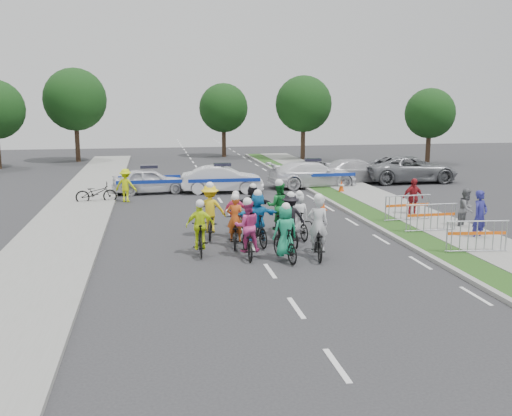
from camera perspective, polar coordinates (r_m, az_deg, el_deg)
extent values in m
plane|color=#28282B|center=(16.36, 1.41, -6.33)|extent=(90.00, 90.00, 0.00)
cube|color=gray|center=(22.45, 11.61, -1.70)|extent=(0.20, 60.00, 0.12)
cube|color=#244917|center=(22.72, 13.25, -1.63)|extent=(1.20, 60.00, 0.11)
cube|color=gray|center=(23.49, 17.28, -1.41)|extent=(2.40, 60.00, 0.13)
cube|color=gray|center=(21.11, -19.09, -2.84)|extent=(3.00, 60.00, 0.13)
imported|color=black|center=(17.78, 6.13, -3.26)|extent=(1.00, 2.06, 1.04)
imported|color=silver|center=(17.61, 6.21, -1.64)|extent=(0.69, 0.51, 1.73)
sphere|color=white|center=(17.41, 6.31, 0.97)|extent=(0.30, 0.30, 0.30)
imported|color=black|center=(17.30, 2.90, -3.61)|extent=(0.80, 1.78, 1.04)
imported|color=#1C9A69|center=(17.15, 2.95, -2.23)|extent=(0.84, 0.63, 1.55)
sphere|color=white|center=(16.95, 3.02, 0.11)|extent=(0.27, 0.27, 0.27)
imported|color=black|center=(17.72, -0.91, -3.36)|extent=(0.69, 1.87, 0.97)
imported|color=#CD3983|center=(17.55, -0.88, -1.80)|extent=(0.80, 0.63, 1.62)
sphere|color=white|center=(17.36, -0.86, 0.62)|extent=(0.28, 0.28, 0.28)
imported|color=black|center=(18.05, -5.58, -3.08)|extent=(0.55, 1.71, 1.02)
imported|color=#E1FF1A|center=(17.90, -5.60, -1.76)|extent=(0.91, 0.41, 1.53)
sphere|color=white|center=(17.71, -5.62, 0.44)|extent=(0.26, 0.26, 0.26)
imported|color=black|center=(19.17, 3.39, -2.33)|extent=(0.70, 1.83, 0.95)
imported|color=black|center=(19.02, 3.44, -0.91)|extent=(1.04, 0.63, 1.58)
sphere|color=white|center=(18.84, 3.50, 1.25)|extent=(0.27, 0.27, 0.27)
imported|color=black|center=(19.11, 0.12, -2.13)|extent=(0.82, 1.88, 1.09)
imported|color=#1B86D1|center=(18.97, 0.15, -0.83)|extent=(1.58, 0.74, 1.64)
sphere|color=white|center=(18.78, 0.18, 1.45)|extent=(0.28, 0.28, 0.28)
imported|color=black|center=(19.01, -2.12, -2.46)|extent=(0.90, 1.85, 0.93)
imported|color=#CF5219|center=(18.86, -2.10, -1.05)|extent=(0.62, 0.46, 1.55)
sphere|color=white|center=(18.68, -2.10, 1.07)|extent=(0.27, 0.27, 0.27)
imported|color=black|center=(20.10, 4.23, -1.68)|extent=(0.74, 1.70, 0.99)
imported|color=white|center=(19.97, 4.28, -0.51)|extent=(0.79, 0.59, 1.48)
sphere|color=white|center=(19.80, 4.35, 1.38)|extent=(0.26, 0.26, 0.26)
imported|color=black|center=(20.70, 2.24, -1.20)|extent=(1.04, 2.09, 1.05)
imported|color=#188635|center=(20.55, 2.28, 0.21)|extent=(0.95, 0.80, 1.75)
sphere|color=white|center=(20.37, 2.33, 2.50)|extent=(0.30, 0.30, 0.30)
imported|color=black|center=(20.27, -2.06, -1.58)|extent=(0.75, 1.66, 0.97)
imported|color=#FC468E|center=(20.14, -2.05, -0.44)|extent=(0.90, 0.51, 1.45)
sphere|color=white|center=(19.97, -2.04, 1.39)|extent=(0.25, 0.25, 0.25)
imported|color=black|center=(20.32, -4.61, -1.49)|extent=(0.95, 2.04, 1.03)
imported|color=yellow|center=(20.17, -4.61, -0.06)|extent=(1.19, 0.78, 1.72)
sphere|color=white|center=(19.99, -4.63, 2.21)|extent=(0.30, 0.30, 0.30)
imported|color=black|center=(21.71, -0.35, -0.72)|extent=(0.70, 1.71, 1.00)
imported|color=black|center=(21.58, -0.33, 0.37)|extent=(1.43, 0.63, 1.49)
sphere|color=white|center=(21.42, -0.30, 2.16)|extent=(0.26, 0.26, 0.26)
imported|color=silver|center=(30.45, -10.60, 2.70)|extent=(4.02, 1.96, 1.32)
imported|color=silver|center=(30.20, -3.38, 2.88)|extent=(4.39, 1.89, 1.41)
imported|color=silver|center=(32.18, 5.68, 3.38)|extent=(5.21, 2.49, 1.47)
imported|color=#B3B2B8|center=(34.41, 9.99, 3.69)|extent=(5.08, 2.69, 1.40)
imported|color=slate|center=(35.24, 15.13, 3.78)|extent=(5.67, 2.65, 1.57)
imported|color=navy|center=(21.18, 21.49, -0.70)|extent=(0.76, 0.64, 1.76)
imported|color=slate|center=(22.85, 20.28, -0.10)|extent=(0.96, 0.92, 1.55)
imported|color=maroon|center=(24.59, 15.42, 0.99)|extent=(0.99, 0.51, 1.63)
imported|color=#C8DF0B|center=(28.03, -12.89, 2.22)|extent=(1.17, 0.91, 1.60)
cube|color=#F24C0C|center=(25.56, 6.58, -0.16)|extent=(0.40, 0.40, 0.03)
cone|color=#F24C0C|center=(25.50, 6.59, 0.58)|extent=(0.36, 0.36, 0.70)
cylinder|color=silver|center=(25.48, 6.60, 0.81)|extent=(0.29, 0.29, 0.08)
cube|color=#F24C0C|center=(30.23, 8.52, 1.47)|extent=(0.40, 0.40, 0.03)
cone|color=#F24C0C|center=(30.18, 8.54, 2.10)|extent=(0.36, 0.36, 0.70)
cylinder|color=silver|center=(30.16, 8.54, 2.28)|extent=(0.29, 0.29, 0.08)
imported|color=black|center=(28.01, -15.69, 1.46)|extent=(1.96, 0.89, 1.00)
cylinder|color=#382619|center=(47.03, 4.71, 6.77)|extent=(0.36, 0.36, 3.25)
sphere|color=black|center=(46.93, 4.77, 10.34)|extent=(4.55, 4.55, 4.55)
cylinder|color=#382619|center=(46.56, 16.84, 6.01)|extent=(0.36, 0.36, 2.75)
sphere|color=black|center=(46.45, 17.00, 9.05)|extent=(3.85, 3.85, 3.85)
cylinder|color=#382619|center=(47.76, -17.45, 6.53)|extent=(0.36, 0.36, 3.50)
sphere|color=black|center=(47.66, -17.66, 10.31)|extent=(4.90, 4.90, 4.90)
cylinder|color=#382619|center=(49.81, -3.23, 6.86)|extent=(0.36, 0.36, 3.00)
sphere|color=black|center=(49.70, -3.26, 9.97)|extent=(4.20, 4.20, 4.20)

